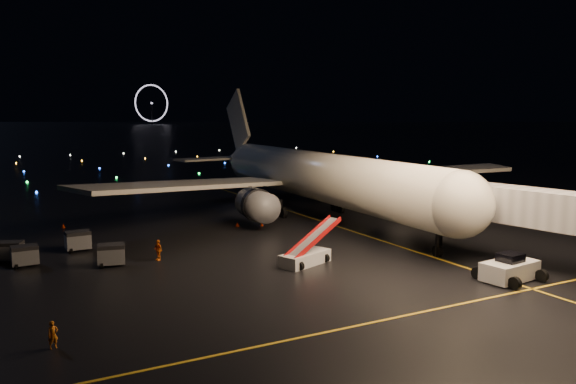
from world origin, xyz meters
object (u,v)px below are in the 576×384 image
Objects in this scene: baggage_cart_3 at (10,252)px; baggage_cart_1 at (111,255)px; pushback_tug at (510,267)px; belt_loader at (305,245)px; crew_c at (158,250)px; baggage_cart_0 at (78,241)px; crew_a at (53,335)px; baggage_cart_2 at (25,256)px; airliner at (305,148)px.

baggage_cart_1 is at bearing -14.45° from baggage_cart_3.
pushback_tug is at bearing -13.38° from baggage_cart_3.
belt_loader is 12.86m from crew_c.
baggage_cart_0 is 7.10m from baggage_cart_1.
crew_c is (9.94, 15.84, 0.14)m from crew_a.
baggage_cart_2 is (-21.01, 10.44, -0.83)m from belt_loader.
baggage_cart_2 is (-6.44, 3.23, -0.05)m from baggage_cart_1.
baggage_cart_2 is at bearing -43.92° from baggage_cart_3.
baggage_cart_2 is at bearing 132.24° from belt_loader.
crew_c is at bearing 11.29° from baggage_cart_1.
baggage_cart_1 is at bearing -78.82° from baggage_cart_0.
airliner is 28.63m from crew_c.
crew_c is 3.95m from baggage_cart_1.
baggage_cart_3 is at bearing -134.78° from crew_c.
airliner reaches higher than crew_c.
crew_a is (-20.57, -8.65, -0.93)m from belt_loader.
pushback_tug reaches higher than crew_a.
belt_loader is 3.46× the size of baggage_cart_3.
baggage_cart_0 is at bearing -162.38° from airliner.
airliner is 27.09× the size of baggage_cart_0.
baggage_cart_0 reaches higher than crew_c.
airliner is 27.14× the size of baggage_cart_1.
pushback_tug is 2.90× the size of crew_a.
pushback_tug is at bearing -37.34° from baggage_cart_2.
belt_loader is at bearing 129.02° from pushback_tug.
baggage_cart_2 is 1.01× the size of baggage_cart_3.
crew_a is 0.75× the size of baggage_cart_2.
baggage_cart_3 is at bearing -162.88° from airliner.
baggage_cart_1 is at bearing 52.83° from crew_a.
belt_loader is at bearing -14.81° from baggage_cart_1.
baggage_cart_0 is at bearing 115.72° from baggage_cart_1.
pushback_tug reaches higher than baggage_cart_1.
baggage_cart_0 is (-28.85, -8.21, -7.43)m from airliner.
pushback_tug is 28.89m from crew_c.
crew_a is (-33.10, -30.95, -7.58)m from airliner.
baggage_cart_2 reaches higher than baggage_cart_3.
crew_c is at bearing 41.41° from crew_a.
crew_c reaches higher than baggage_cart_3.
baggage_cart_0 is at bearing -159.15° from crew_c.
baggage_cart_0 reaches higher than baggage_cart_1.
airliner is at bearing 37.69° from baggage_cart_3.
airliner reaches higher than belt_loader.
baggage_cart_3 is at bearing -170.16° from baggage_cart_0.
baggage_cart_0 is at bearing 117.86° from belt_loader.
baggage_cart_3 is (-1.03, 2.34, -0.01)m from baggage_cart_2.
airliner is 31.91m from baggage_cart_1.
baggage_cart_1 is at bearing -30.24° from baggage_cart_2.
belt_loader is 3.25× the size of baggage_cart_1.
baggage_cart_2 is at bearing 74.86° from crew_a.
baggage_cart_0 is (-5.70, 6.90, 0.01)m from crew_c.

